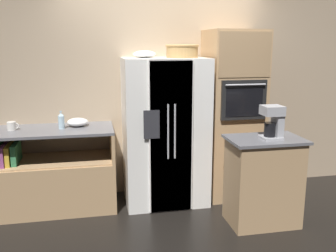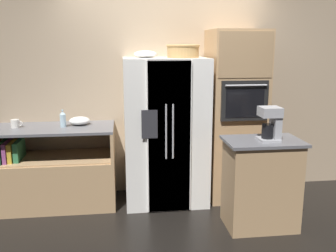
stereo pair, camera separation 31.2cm
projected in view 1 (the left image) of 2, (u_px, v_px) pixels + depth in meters
The scene contains 12 objects.
ground_plane at pixel (168, 200), 4.61m from camera, with size 20.00×20.00×0.00m, color black.
wall_back at pixel (162, 83), 4.71m from camera, with size 12.00×0.06×2.80m.
counter_left at pixel (54, 179), 4.32m from camera, with size 1.37×0.67×0.95m.
refrigerator at pixel (165, 132), 4.44m from camera, with size 0.96×0.75×1.73m.
wall_oven at pixel (232, 115), 4.61m from camera, with size 0.65×0.70×2.05m.
island_counter at pixel (263, 181), 3.94m from camera, with size 0.77×0.52×0.94m.
wicker_basket at pixel (182, 50), 4.28m from camera, with size 0.38×0.38×0.15m.
fruit_bowl at pixel (144, 54), 4.26m from camera, with size 0.26×0.26×0.08m.
bottle_tall at pixel (61, 121), 4.20m from camera, with size 0.07×0.07×0.20m.
mug at pixel (12, 126), 4.13m from camera, with size 0.13×0.09×0.09m.
mixing_bowl at pixel (78, 122), 4.34m from camera, with size 0.24×0.24×0.09m.
coffee_maker at pixel (274, 121), 3.78m from camera, with size 0.20×0.19×0.34m.
Camera 1 is at (-0.86, -4.22, 1.88)m, focal length 40.00 mm.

